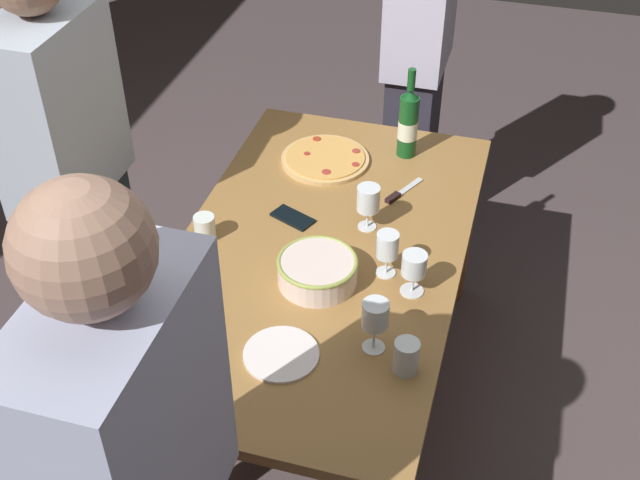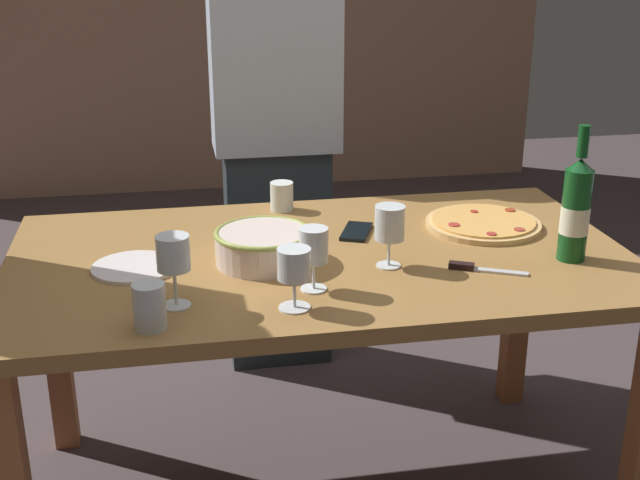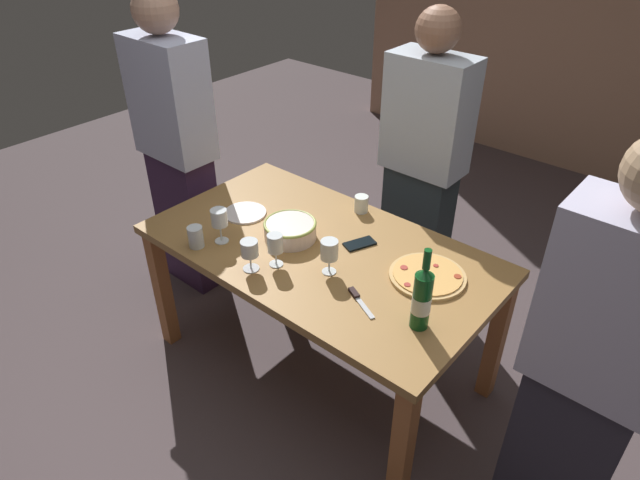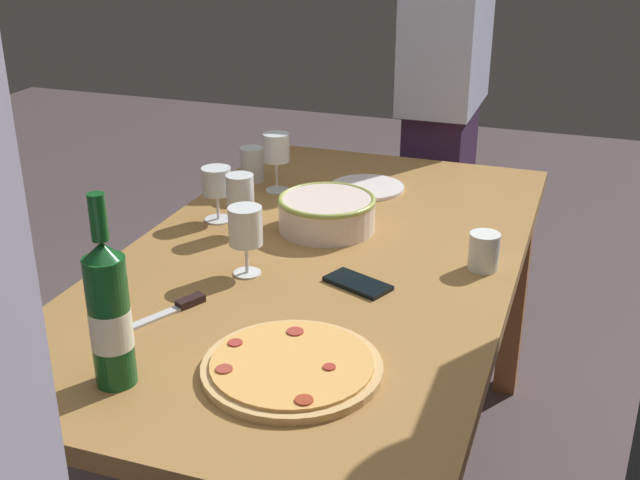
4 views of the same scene
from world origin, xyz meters
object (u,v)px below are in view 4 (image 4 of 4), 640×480
(cup_amber, at_px, (252,164))
(cell_phone, at_px, (358,283))
(wine_bottle, at_px, (109,313))
(pizza_knife, at_px, (175,308))
(pizza, at_px, (292,367))
(serving_bowl, at_px, (327,212))
(cup_ceramic, at_px, (484,251))
(wine_glass_by_bottle, at_px, (217,184))
(wine_glass_far_left, at_px, (246,230))
(person_host, at_px, (443,98))
(wine_glass_far_right, at_px, (276,149))
(dining_table, at_px, (320,290))
(side_plate, at_px, (367,187))
(wine_glass_near_pizza, at_px, (240,195))

(cup_amber, xyz_separation_m, cell_phone, (0.56, 0.49, -0.05))
(wine_bottle, bearing_deg, cell_phone, 149.97)
(pizza_knife, bearing_deg, pizza, 66.56)
(serving_bowl, relative_size, cup_ceramic, 2.87)
(serving_bowl, distance_m, pizza_knife, 0.53)
(serving_bowl, xyz_separation_m, wine_glass_by_bottle, (0.04, -0.28, 0.05))
(wine_glass_far_left, relative_size, person_host, 0.09)
(person_host, bearing_deg, wine_glass_far_right, -20.67)
(cup_ceramic, relative_size, pizza_knife, 0.47)
(wine_glass_by_bottle, bearing_deg, pizza, 35.85)
(dining_table, height_order, wine_glass_far_right, wine_glass_far_right)
(serving_bowl, distance_m, cup_ceramic, 0.42)
(serving_bowl, height_order, side_plate, serving_bowl)
(pizza_knife, height_order, person_host, person_host)
(cup_ceramic, height_order, pizza_knife, cup_ceramic)
(pizza_knife, bearing_deg, side_plate, 168.98)
(pizza, distance_m, pizza_knife, 0.33)
(dining_table, xyz_separation_m, serving_bowl, (-0.15, -0.03, 0.14))
(dining_table, distance_m, pizza, 0.52)
(cell_phone, height_order, person_host, person_host)
(wine_glass_far_right, bearing_deg, cell_phone, 38.01)
(serving_bowl, xyz_separation_m, wine_glass_far_left, (0.30, -0.08, 0.06))
(wine_glass_far_right, relative_size, person_host, 0.10)
(wine_glass_near_pizza, xyz_separation_m, pizza_knife, (0.42, 0.04, -0.10))
(pizza, relative_size, wine_glass_near_pizza, 2.12)
(cup_amber, height_order, cup_ceramic, cup_amber)
(cup_ceramic, xyz_separation_m, person_host, (-1.05, -0.31, 0.09))
(wine_glass_far_left, xyz_separation_m, cup_amber, (-0.58, -0.24, -0.06))
(wine_glass_far_right, bearing_deg, wine_bottle, 6.04)
(dining_table, relative_size, serving_bowl, 6.52)
(wine_glass_near_pizza, distance_m, wine_glass_far_right, 0.32)
(cell_phone, bearing_deg, cup_amber, -115.60)
(cup_amber, distance_m, cup_ceramic, 0.82)
(wine_glass_near_pizza, bearing_deg, pizza, 32.26)
(wine_glass_near_pizza, xyz_separation_m, cup_amber, (-0.37, -0.13, -0.05))
(pizza, height_order, side_plate, pizza)
(pizza, distance_m, cell_phone, 0.36)
(dining_table, distance_m, wine_bottle, 0.68)
(wine_glass_by_bottle, distance_m, person_host, 1.06)
(wine_bottle, distance_m, wine_glass_by_bottle, 0.76)
(pizza, xyz_separation_m, pizza_knife, (-0.13, -0.30, -0.00))
(wine_glass_far_left, bearing_deg, side_plate, 171.35)
(wine_glass_by_bottle, height_order, cup_ceramic, wine_glass_by_bottle)
(wine_glass_far_right, bearing_deg, side_plate, 112.44)
(cup_amber, height_order, cell_phone, cup_amber)
(wine_glass_near_pizza, xyz_separation_m, wine_glass_by_bottle, (-0.06, -0.09, -0.00))
(wine_glass_far_left, distance_m, person_host, 1.27)
(cup_ceramic, distance_m, pizza_knife, 0.69)
(wine_glass_by_bottle, relative_size, cell_phone, 0.98)
(wine_bottle, height_order, cup_amber, wine_bottle)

